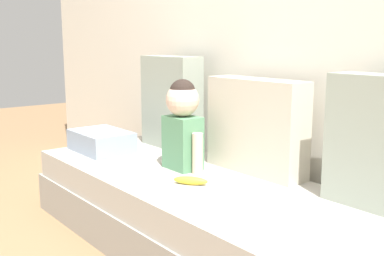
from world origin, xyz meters
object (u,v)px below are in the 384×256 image
at_px(throw_pillow_center, 256,126).
at_px(folded_blanket, 101,141).
at_px(couch, 210,220).
at_px(toddler, 183,122).
at_px(banana, 191,181).
at_px(throw_pillow_left, 171,102).

relative_size(throw_pillow_center, folded_blanket, 1.46).
bearing_deg(couch, folded_blanket, -173.65).
bearing_deg(couch, toddler, 169.93).
bearing_deg(banana, couch, 69.64).
height_order(throw_pillow_left, folded_blanket, throw_pillow_left).
bearing_deg(couch, throw_pillow_left, 157.40).
xyz_separation_m(couch, throw_pillow_center, (0.00, 0.31, 0.44)).
height_order(throw_pillow_center, banana, throw_pillow_center).
bearing_deg(banana, throw_pillow_left, 150.25).
distance_m(throw_pillow_left, throw_pillow_center, 0.75).
xyz_separation_m(couch, banana, (-0.04, -0.10, 0.21)).
height_order(couch, toddler, toddler).
relative_size(throw_pillow_left, toddler, 1.21).
bearing_deg(throw_pillow_left, couch, -22.60).
distance_m(couch, banana, 0.24).
bearing_deg(folded_blanket, toddler, 13.61).
relative_size(throw_pillow_left, banana, 3.45).
distance_m(throw_pillow_center, toddler, 0.39).
bearing_deg(toddler, folded_blanket, -166.39).
relative_size(throw_pillow_left, throw_pillow_center, 1.00).
xyz_separation_m(throw_pillow_center, toddler, (-0.29, -0.26, 0.01)).
xyz_separation_m(toddler, folded_blanket, (-0.63, -0.15, -0.19)).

